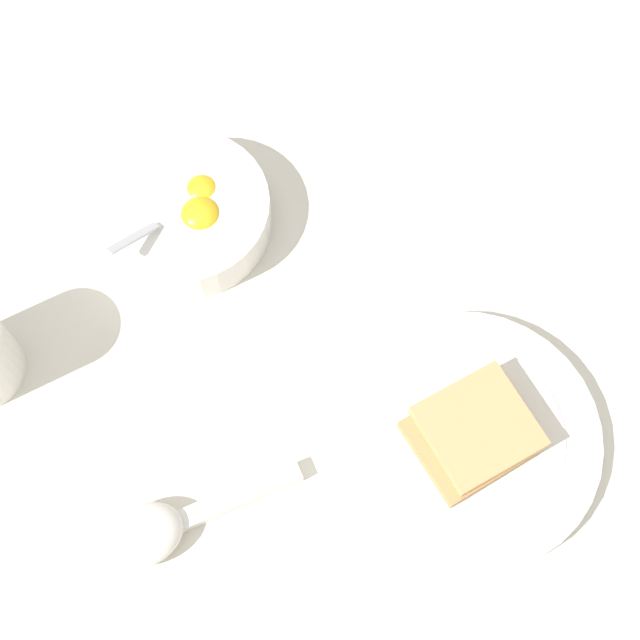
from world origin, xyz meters
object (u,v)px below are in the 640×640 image
toast_sandwich (472,433)px  toast_plate (467,437)px  egg_bowl (186,213)px  soup_spoon (159,529)px

toast_sandwich → toast_plate: bearing=-173.7°
toast_plate → egg_bowl: bearing=-133.3°
egg_bowl → soup_spoon: (0.27, -0.02, -0.01)m
toast_plate → soup_spoon: bearing=-76.3°
toast_plate → soup_spoon: (0.06, -0.25, 0.00)m
egg_bowl → toast_sandwich: 0.32m
egg_bowl → soup_spoon: 0.28m
toast_sandwich → soup_spoon: toast_sandwich is taller
toast_plate → soup_spoon: soup_spoon is taller
toast_sandwich → soup_spoon: 0.26m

